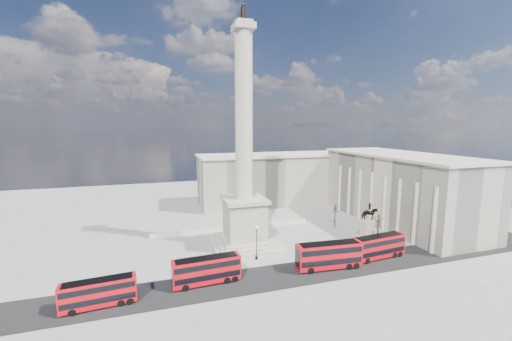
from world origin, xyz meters
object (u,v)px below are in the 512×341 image
object	(u,v)px
victorian_lamp	(256,240)
red_bus_c	(379,246)
red_bus_a	(207,270)
red_bus_d	(467,238)
red_bus_e	(99,293)
pedestrian_walking	(355,244)
red_bus_b	(329,255)
pedestrian_crossing	(265,249)
pedestrian_standing	(368,243)
equestrian_statue	(369,226)
nelsons_column	(244,188)

from	to	relation	value
victorian_lamp	red_bus_c	bearing A→B (deg)	-15.88
red_bus_a	red_bus_d	distance (m)	55.45
red_bus_e	pedestrian_walking	size ratio (longest dim) A/B	6.00
red_bus_b	red_bus_e	xyz separation A→B (m)	(-38.17, -0.96, -0.42)
red_bus_d	pedestrian_crossing	distance (m)	43.35
red_bus_d	pedestrian_crossing	bearing A→B (deg)	160.06
red_bus_c	victorian_lamp	bearing A→B (deg)	158.46
red_bus_b	red_bus_d	xyz separation A→B (m)	(33.19, -0.13, -0.38)
red_bus_b	red_bus_a	bearing A→B (deg)	-178.46
red_bus_a	pedestrian_standing	bearing A→B (deg)	5.69
pedestrian_standing	red_bus_d	bearing A→B (deg)	152.53
red_bus_d	red_bus_e	world-z (taller)	red_bus_d
pedestrian_walking	pedestrian_standing	bearing A→B (deg)	-1.83
victorian_lamp	equestrian_statue	xyz separation A→B (m)	(28.11, 2.89, -0.96)
victorian_lamp	nelsons_column	bearing A→B (deg)	93.71
red_bus_b	pedestrian_walking	xyz separation A→B (m)	(10.47, 7.06, -1.73)
red_bus_d	victorian_lamp	distance (m)	45.49
red_bus_e	pedestrian_walking	bearing A→B (deg)	4.33
nelsons_column	red_bus_a	world-z (taller)	nelsons_column
victorian_lamp	pedestrian_standing	bearing A→B (deg)	-1.79
red_bus_a	equestrian_statue	distance (m)	39.95
equestrian_statue	pedestrian_walking	xyz separation A→B (m)	(-6.07, -3.64, -2.16)
red_bus_a	victorian_lamp	xyz separation A→B (m)	(10.67, 6.68, 1.59)
red_bus_e	pedestrian_standing	bearing A→B (deg)	3.73
victorian_lamp	equestrian_statue	world-z (taller)	equestrian_statue
nelsons_column	pedestrian_crossing	size ratio (longest dim) A/B	28.69
red_bus_b	nelsons_column	bearing A→B (deg)	133.14
pedestrian_standing	red_bus_a	bearing A→B (deg)	1.93
pedestrian_standing	pedestrian_crossing	size ratio (longest dim) A/B	0.91
victorian_lamp	red_bus_e	bearing A→B (deg)	-161.75
victorian_lamp	pedestrian_crossing	xyz separation A→B (m)	(2.65, 2.26, -3.12)
red_bus_c	pedestrian_standing	distance (m)	6.36
red_bus_e	pedestrian_crossing	world-z (taller)	red_bus_e
red_bus_d	equestrian_statue	distance (m)	19.88
equestrian_statue	pedestrian_walking	distance (m)	7.40
red_bus_e	victorian_lamp	distance (m)	28.06
red_bus_e	pedestrian_crossing	bearing A→B (deg)	15.63
red_bus_b	equestrian_statue	size ratio (longest dim) A/B	1.43
equestrian_statue	red_bus_e	bearing A→B (deg)	-167.97
red_bus_a	pedestrian_standing	distance (m)	36.38
red_bus_d	pedestrian_standing	world-z (taller)	red_bus_d
red_bus_a	red_bus_d	world-z (taller)	red_bus_a
nelsons_column	red_bus_a	distance (m)	20.20
nelsons_column	pedestrian_walking	xyz separation A→B (m)	(22.51, -7.98, -12.05)
red_bus_b	pedestrian_standing	xyz separation A→B (m)	(13.62, 7.02, -1.81)
pedestrian_crossing	equestrian_statue	bearing A→B (deg)	-103.95
red_bus_a	red_bus_c	size ratio (longest dim) A/B	0.98
pedestrian_walking	nelsons_column	bearing A→B (deg)	159.40
equestrian_statue	pedestrian_standing	distance (m)	5.20
red_bus_b	red_bus_d	distance (m)	33.19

